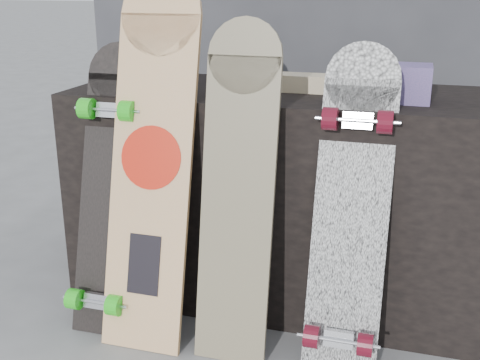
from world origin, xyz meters
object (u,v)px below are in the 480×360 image
(longboard_cascadia, at_px, (351,207))
(vendor_table, at_px, (291,196))
(skateboard_dark, at_px, (109,186))
(longboard_geisha, at_px, (152,152))
(longboard_celtic, at_px, (238,184))

(longboard_cascadia, bearing_deg, vendor_table, 126.00)
(skateboard_dark, bearing_deg, longboard_geisha, -1.16)
(longboard_geisha, height_order, longboard_cascadia, longboard_geisha)
(longboard_celtic, bearing_deg, longboard_cascadia, 7.17)
(vendor_table, distance_m, skateboard_dark, 0.68)
(vendor_table, xyz_separation_m, longboard_cascadia, (0.26, -0.36, 0.12))
(skateboard_dark, bearing_deg, longboard_cascadia, 0.01)
(vendor_table, xyz_separation_m, skateboard_dark, (-0.56, -0.36, 0.11))
(longboard_geisha, bearing_deg, longboard_celtic, -7.50)
(longboard_cascadia, bearing_deg, skateboard_dark, -179.99)
(longboard_geisha, distance_m, longboard_celtic, 0.32)
(longboard_geisha, relative_size, skateboard_dark, 1.24)
(vendor_table, xyz_separation_m, longboard_celtic, (-0.09, -0.40, 0.17))
(vendor_table, bearing_deg, longboard_cascadia, -54.00)
(vendor_table, height_order, skateboard_dark, skateboard_dark)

